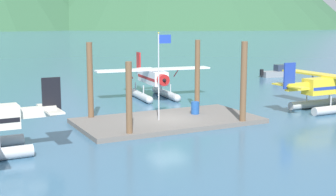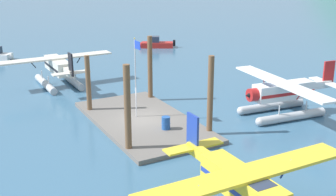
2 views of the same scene
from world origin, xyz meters
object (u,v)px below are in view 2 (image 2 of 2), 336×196
fuel_drum (166,123)px  boat_red_open_west (156,44)px  seaplane_cream_port_aft (58,69)px  seaplane_white_bow_right (283,95)px  seaplane_yellow_stbd_aft (242,192)px  flagpole (136,69)px

fuel_drum → boat_red_open_west: boat_red_open_west is taller
fuel_drum → seaplane_cream_port_aft: seaplane_cream_port_aft is taller
seaplane_white_bow_right → seaplane_yellow_stbd_aft: bearing=-49.3°
flagpole → seaplane_white_bow_right: bearing=67.6°
seaplane_white_bow_right → flagpole: bearing=-112.4°
flagpole → boat_red_open_west: size_ratio=1.31×
fuel_drum → boat_red_open_west: bearing=154.2°
flagpole → seaplane_yellow_stbd_aft: bearing=-5.5°
seaplane_cream_port_aft → fuel_drum: bearing=12.2°
fuel_drum → seaplane_white_bow_right: seaplane_white_bow_right is taller
fuel_drum → seaplane_yellow_stbd_aft: (10.89, -2.07, 0.84)m
seaplane_cream_port_aft → seaplane_yellow_stbd_aft: size_ratio=1.00×
seaplane_white_bow_right → seaplane_yellow_stbd_aft: (9.82, -11.43, 0.00)m
flagpole → seaplane_cream_port_aft: (-11.93, -2.54, -2.35)m
boat_red_open_west → seaplane_white_bow_right: bearing=-7.5°
fuel_drum → boat_red_open_west: 29.98m
flagpole → seaplane_white_bow_right: 11.15m
fuel_drum → seaplane_white_bow_right: 9.46m
boat_red_open_west → flagpole: bearing=-30.0°
flagpole → seaplane_yellow_stbd_aft: 14.24m
seaplane_white_bow_right → boat_red_open_west: bearing=172.5°
seaplane_yellow_stbd_aft → flagpole: bearing=174.5°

